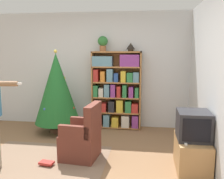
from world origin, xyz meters
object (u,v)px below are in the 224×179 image
Objects in this scene: armchair at (82,139)px; table_lamp at (131,47)px; christmas_tree at (57,89)px; bookshelf at (116,90)px; potted_plant at (103,42)px; television at (193,125)px.

table_lamp reaches higher than armchair.
christmas_tree is 1.92× the size of armchair.
bookshelf is 0.98× the size of christmas_tree.
potted_plant is at bearing 27.31° from christmas_tree.
potted_plant reaches higher than television.
bookshelf is at bearing 126.37° from television.
table_lamp reaches higher than television.
christmas_tree is 5.37× the size of potted_plant.
armchair is at bearing -101.66° from bookshelf.
television is 2.78m from potted_plant.
television is at bearing -53.63° from bookshelf.
potted_plant reaches higher than armchair.
armchair is 2.35m from table_lamp.
armchair is (-1.70, 0.17, -0.36)m from television.
table_lamp is (1.52, 0.47, 0.88)m from christmas_tree.
armchair is (0.87, -1.21, -0.63)m from christmas_tree.
bookshelf is 1.30m from christmas_tree.
bookshelf is 1.88× the size of armchair.
television is 2.42m from table_lamp.
television is at bearing -60.51° from table_lamp.
table_lamp is at bearing 17.16° from christmas_tree.
potted_plant is at bearing 178.02° from bookshelf.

